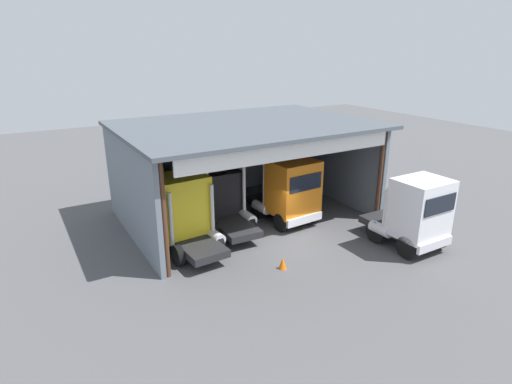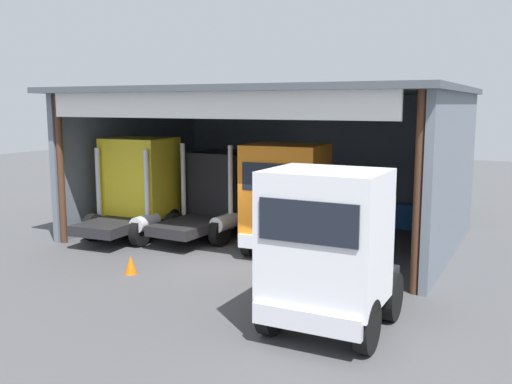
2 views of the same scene
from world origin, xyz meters
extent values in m
plane|color=#4C4C4F|center=(0.00, 0.00, 0.00)|extent=(80.00, 80.00, 0.00)
cube|color=slate|center=(0.00, 9.27, 2.69)|extent=(13.10, 0.24, 5.38)
cube|color=slate|center=(-6.55, 4.63, 2.69)|extent=(0.24, 9.27, 5.38)
cube|color=slate|center=(6.55, 4.63, 2.69)|extent=(0.24, 9.27, 5.38)
cube|color=#474E55|center=(0.00, 4.32, 5.48)|extent=(13.70, 9.90, 0.20)
cylinder|color=#4C2D1E|center=(-6.30, 0.15, 2.69)|extent=(0.24, 0.24, 5.38)
cylinder|color=#4C2D1E|center=(6.30, 0.15, 2.69)|extent=(0.24, 0.24, 5.38)
cube|color=white|center=(0.00, -0.25, 5.03)|extent=(11.79, 0.12, 0.90)
cube|color=yellow|center=(-4.64, 2.58, 2.24)|extent=(2.52, 2.24, 2.99)
cube|color=black|center=(-4.71, 3.64, 2.77)|extent=(2.03, 0.20, 0.90)
cube|color=silver|center=(-4.71, 3.67, 0.65)|extent=(2.27, 0.31, 0.44)
cube|color=#232326|center=(-4.53, 0.93, 0.68)|extent=(1.99, 3.12, 0.36)
cylinder|color=silver|center=(-5.63, 1.32, 1.96)|extent=(0.18, 0.18, 2.91)
cylinder|color=silver|center=(-3.49, 1.46, 1.96)|extent=(0.18, 0.18, 2.91)
cylinder|color=silver|center=(-3.48, 1.30, 0.80)|extent=(0.64, 1.23, 0.56)
cylinder|color=black|center=(-5.71, 2.92, 0.50)|extent=(0.37, 1.02, 1.00)
cylinder|color=black|center=(-3.63, 3.06, 0.50)|extent=(0.37, 1.02, 1.00)
cylinder|color=black|center=(-5.57, 0.86, 0.50)|extent=(0.37, 1.02, 1.00)
cylinder|color=black|center=(-3.49, 1.00, 0.50)|extent=(0.37, 1.02, 1.00)
cube|color=black|center=(-1.90, 4.33, 1.97)|extent=(2.45, 2.41, 2.43)
cube|color=black|center=(-1.85, 5.51, 2.40)|extent=(2.00, 0.15, 0.73)
cube|color=silver|center=(-1.85, 5.54, 0.65)|extent=(2.24, 0.26, 0.44)
cube|color=#232326|center=(-1.99, 2.33, 0.68)|extent=(1.92, 3.72, 0.36)
cylinder|color=silver|center=(-3.01, 3.07, 2.03)|extent=(0.18, 0.18, 3.05)
cylinder|color=silver|center=(-0.90, 2.98, 2.03)|extent=(0.18, 0.18, 3.05)
cylinder|color=silver|center=(-0.92, 2.58, 0.80)|extent=(0.61, 1.22, 0.56)
cylinder|color=black|center=(-2.90, 4.84, 0.50)|extent=(0.34, 1.02, 1.01)
cylinder|color=black|center=(-0.86, 4.75, 0.50)|extent=(0.34, 1.02, 1.01)
cylinder|color=black|center=(-3.01, 2.37, 0.50)|extent=(0.34, 1.02, 1.01)
cylinder|color=black|center=(-0.96, 2.28, 0.50)|extent=(0.34, 1.02, 1.01)
cube|color=orange|center=(1.68, 2.06, 2.24)|extent=(2.62, 2.17, 2.96)
cube|color=black|center=(1.74, 1.02, 2.76)|extent=(2.13, 0.18, 0.89)
cube|color=silver|center=(1.75, 0.99, 0.66)|extent=(2.39, 0.30, 0.44)
cube|color=#232326|center=(1.58, 3.83, 0.69)|extent=(2.07, 3.34, 0.36)
cylinder|color=silver|center=(2.74, 3.29, 2.11)|extent=(0.18, 0.18, 3.20)
cylinder|color=silver|center=(0.49, 3.15, 2.11)|extent=(0.18, 0.18, 3.20)
cylinder|color=silver|center=(0.47, 3.47, 0.81)|extent=(0.63, 1.23, 0.56)
cylinder|color=black|center=(2.81, 1.72, 0.51)|extent=(0.36, 1.04, 1.03)
cylinder|color=black|center=(0.60, 1.59, 0.51)|extent=(0.36, 1.04, 1.03)
cylinder|color=black|center=(2.68, 3.90, 0.51)|extent=(0.36, 1.04, 1.03)
cylinder|color=black|center=(0.48, 3.77, 0.51)|extent=(0.36, 1.04, 1.03)
cube|color=white|center=(5.13, -3.62, 2.23)|extent=(2.45, 2.04, 2.83)
cube|color=black|center=(5.13, -4.66, 2.73)|extent=(2.08, 0.06, 0.85)
cube|color=silver|center=(5.13, -4.69, 0.71)|extent=(2.33, 0.16, 0.44)
cube|color=#232326|center=(5.13, -2.00, 0.74)|extent=(1.84, 2.94, 0.36)
cylinder|color=silver|center=(6.23, -2.46, 1.80)|extent=(0.18, 0.18, 2.47)
cylinder|color=silver|center=(4.03, -2.45, 1.80)|extent=(0.18, 0.18, 2.47)
cylinder|color=silver|center=(4.03, -2.30, 0.86)|extent=(0.56, 1.20, 0.56)
cylinder|color=black|center=(6.20, -4.03, 0.56)|extent=(0.30, 1.13, 1.13)
cylinder|color=black|center=(4.06, -4.02, 0.56)|extent=(0.30, 1.13, 1.13)
cylinder|color=black|center=(6.21, -2.01, 0.56)|extent=(0.30, 1.13, 1.13)
cylinder|color=black|center=(4.06, -2.00, 0.56)|extent=(0.30, 1.13, 1.13)
cylinder|color=#B21E19|center=(4.93, 8.13, 0.45)|extent=(0.58, 0.58, 0.90)
cube|color=#1E59A5|center=(4.39, 8.23, 0.50)|extent=(0.90, 0.60, 1.00)
cone|color=orange|center=(-1.60, -1.85, 0.28)|extent=(0.36, 0.36, 0.56)
camera|label=1|loc=(-11.23, -15.80, 9.59)|focal=29.47mm
camera|label=2|loc=(9.16, -14.84, 5.00)|focal=40.06mm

